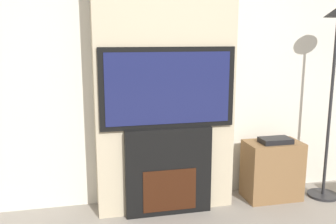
{
  "coord_description": "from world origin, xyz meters",
  "views": [
    {
      "loc": [
        -0.72,
        -1.47,
        1.6
      ],
      "look_at": [
        0.0,
        1.67,
        0.95
      ],
      "focal_mm": 40.0,
      "sensor_mm": 36.0,
      "label": 1
    }
  ],
  "objects_px": {
    "television": "(168,88)",
    "floor_lamp": "(334,68)",
    "fireplace": "(168,171)",
    "media_stand": "(272,169)"
  },
  "relations": [
    {
      "from": "television",
      "to": "media_stand",
      "type": "distance_m",
      "value": 1.38
    },
    {
      "from": "television",
      "to": "media_stand",
      "type": "bearing_deg",
      "value": 4.16
    },
    {
      "from": "fireplace",
      "to": "floor_lamp",
      "type": "distance_m",
      "value": 1.85
    },
    {
      "from": "television",
      "to": "floor_lamp",
      "type": "distance_m",
      "value": 1.62
    },
    {
      "from": "fireplace",
      "to": "television",
      "type": "height_order",
      "value": "television"
    },
    {
      "from": "media_stand",
      "to": "floor_lamp",
      "type": "bearing_deg",
      "value": -9.23
    },
    {
      "from": "floor_lamp",
      "to": "media_stand",
      "type": "xyz_separation_m",
      "value": [
        -0.54,
        0.09,
        -1.01
      ]
    },
    {
      "from": "television",
      "to": "media_stand",
      "type": "height_order",
      "value": "television"
    },
    {
      "from": "floor_lamp",
      "to": "media_stand",
      "type": "bearing_deg",
      "value": 170.77
    },
    {
      "from": "fireplace",
      "to": "media_stand",
      "type": "xyz_separation_m",
      "value": [
        1.08,
        0.08,
        -0.1
      ]
    }
  ]
}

